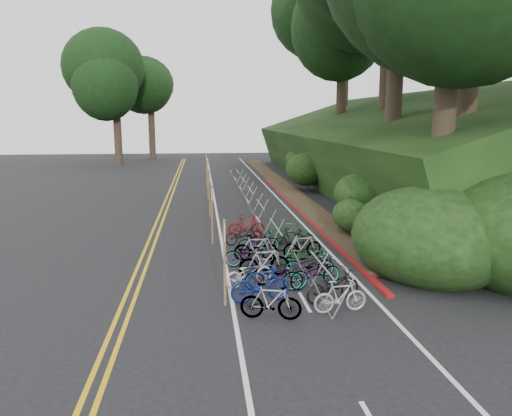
% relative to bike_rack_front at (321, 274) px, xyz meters
% --- Properties ---
extents(ground, '(120.00, 120.00, 0.00)m').
position_rel_bike_rack_front_xyz_m(ground, '(-3.56, 2.04, -0.84)').
color(ground, black).
rests_on(ground, ground).
extents(road_markings, '(7.47, 80.00, 0.01)m').
position_rel_bike_rack_front_xyz_m(road_markings, '(-2.93, 12.13, -0.83)').
color(road_markings, gold).
rests_on(road_markings, ground).
extents(red_curb, '(0.25, 28.00, 0.10)m').
position_rel_bike_rack_front_xyz_m(red_curb, '(2.14, 14.04, -0.79)').
color(red_curb, maroon).
rests_on(red_curb, ground).
extents(embankment, '(14.30, 48.14, 9.11)m').
position_rel_bike_rack_front_xyz_m(embankment, '(9.40, 21.08, 1.73)').
color(embankment, black).
rests_on(embankment, ground).
extents(tree_cluster, '(34.28, 55.56, 21.67)m').
position_rel_bike_rack_front_xyz_m(tree_cluster, '(6.20, 24.07, 12.60)').
color(tree_cluster, '#2D2319').
rests_on(tree_cluster, ground).
extents(bike_rack_front, '(1.14, 2.81, 1.16)m').
position_rel_bike_rack_front_xyz_m(bike_rack_front, '(0.00, 0.00, 0.00)').
color(bike_rack_front, gray).
rests_on(bike_rack_front, ground).
extents(bike_racks_rest, '(1.14, 23.00, 1.17)m').
position_rel_bike_rack_front_xyz_m(bike_racks_rest, '(-0.56, 15.04, 0.02)').
color(bike_racks_rest, gray).
rests_on(bike_racks_rest, ground).
extents(signpost_near, '(0.08, 0.40, 2.52)m').
position_rel_bike_rack_front_xyz_m(signpost_near, '(-2.77, -0.01, 0.60)').
color(signpost_near, brown).
rests_on(signpost_near, ground).
extents(signposts_rest, '(0.08, 18.40, 2.50)m').
position_rel_bike_rack_front_xyz_m(signposts_rest, '(-2.96, 16.04, 0.59)').
color(signposts_rest, brown).
rests_on(signposts_rest, ground).
extents(bike_front, '(1.25, 1.77, 0.89)m').
position_rel_bike_rack_front_xyz_m(bike_front, '(-1.94, 1.60, -0.40)').
color(bike_front, beige).
rests_on(bike_front, ground).
extents(bike_valet, '(3.15, 11.13, 1.08)m').
position_rel_bike_rack_front_xyz_m(bike_valet, '(-0.70, 3.09, -0.36)').
color(bike_valet, slate).
rests_on(bike_valet, ground).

